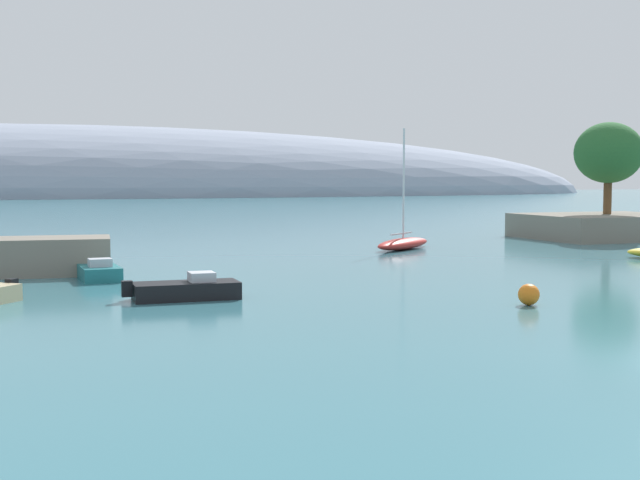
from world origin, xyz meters
name	(u,v)px	position (x,y,z in m)	size (l,w,h in m)	color
shore_outcrop	(604,226)	(29.23, 41.03, 1.02)	(12.73, 10.60, 2.03)	gray
tree_clump_shore	(609,153)	(29.66, 41.25, 7.20)	(5.71, 5.71, 7.77)	brown
distant_ridge	(65,196)	(-3.77, 238.01, 0.00)	(350.58, 83.14, 40.98)	#8E99AD
sailboat_red_mid_mooring	(403,243)	(8.42, 36.77, 0.46)	(6.78, 5.98, 8.60)	red
motorboat_black_foreground	(186,290)	(-11.00, 17.16, 0.41)	(4.87, 1.89, 1.13)	black
motorboat_teal_alongside_breakwater	(98,271)	(-13.80, 25.71, 0.39)	(1.99, 4.57, 1.10)	#1E6B70
mooring_buoy_orange	(529,295)	(1.56, 10.84, 0.43)	(0.86, 0.86, 0.86)	orange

